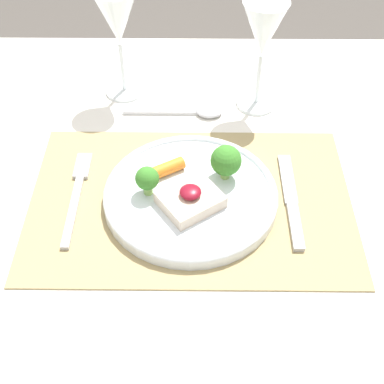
{
  "coord_description": "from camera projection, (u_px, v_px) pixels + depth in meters",
  "views": [
    {
      "loc": [
        0.01,
        -0.56,
        1.35
      ],
      "look_at": [
        0.0,
        -0.0,
        0.77
      ],
      "focal_mm": 50.0,
      "sensor_mm": 36.0,
      "label": 1
    }
  ],
  "objects": [
    {
      "name": "dining_table",
      "position": [
        191.0,
        239.0,
        0.89
      ],
      "size": [
        1.39,
        0.97,
        0.75
      ],
      "color": "white",
      "rests_on": "ground_plane"
    },
    {
      "name": "wine_glass_near",
      "position": [
        263.0,
        34.0,
        0.9
      ],
      "size": [
        0.08,
        0.08,
        0.2
      ],
      "color": "white",
      "rests_on": "dining_table"
    },
    {
      "name": "fork",
      "position": [
        77.0,
        191.0,
        0.83
      ],
      "size": [
        0.02,
        0.2,
        0.01
      ],
      "rotation": [
        0.0,
        0.0,
        0.03
      ],
      "color": "#B2B2B7",
      "rests_on": "placemat"
    },
    {
      "name": "dinner_plate",
      "position": [
        193.0,
        194.0,
        0.81
      ],
      "size": [
        0.27,
        0.27,
        0.07
      ],
      "color": "silver",
      "rests_on": "placemat"
    },
    {
      "name": "spoon",
      "position": [
        197.0,
        111.0,
        0.97
      ],
      "size": [
        0.18,
        0.04,
        0.01
      ],
      "rotation": [
        0.0,
        0.0,
        0.06
      ],
      "color": "#B2B2B7",
      "rests_on": "dining_table"
    },
    {
      "name": "placemat",
      "position": [
        191.0,
        201.0,
        0.83
      ],
      "size": [
        0.5,
        0.33,
        0.0
      ],
      "primitive_type": "cube",
      "color": "#9E895B",
      "rests_on": "dining_table"
    },
    {
      "name": "wine_glass_far",
      "position": [
        118.0,
        23.0,
        0.92
      ],
      "size": [
        0.08,
        0.08,
        0.2
      ],
      "color": "white",
      "rests_on": "dining_table"
    },
    {
      "name": "knife",
      "position": [
        292.0,
        206.0,
        0.81
      ],
      "size": [
        0.02,
        0.2,
        0.01
      ],
      "rotation": [
        0.0,
        0.0,
        -0.0
      ],
      "color": "#B2B2B7",
      "rests_on": "placemat"
    }
  ]
}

